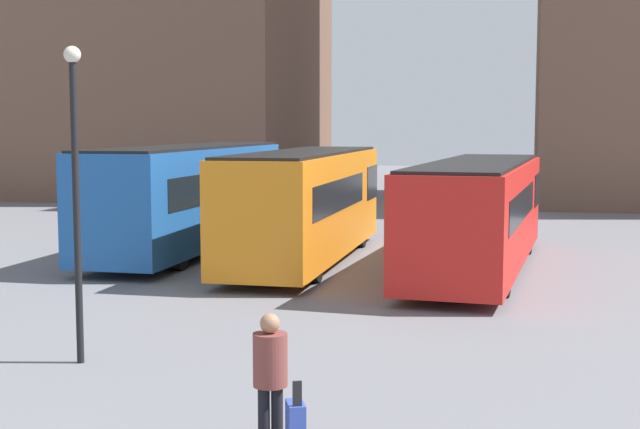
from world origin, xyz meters
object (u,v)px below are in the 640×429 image
(lamp_post_1, at_px, (76,177))
(bus_2, at_px, (478,211))
(bus_1, at_px, (306,202))
(traveler, at_px, (270,368))
(suitcase, at_px, (296,429))
(bus_0, at_px, (190,194))

(lamp_post_1, bearing_deg, bus_2, 61.77)
(bus_2, bearing_deg, bus_1, 88.59)
(bus_1, relative_size, lamp_post_1, 2.06)
(traveler, bearing_deg, lamp_post_1, 31.25)
(bus_1, distance_m, traveler, 15.14)
(traveler, relative_size, lamp_post_1, 0.32)
(suitcase, bearing_deg, traveler, 28.94)
(bus_1, bearing_deg, bus_2, -96.03)
(bus_2, distance_m, suitcase, 14.73)
(bus_0, relative_size, lamp_post_1, 2.21)
(bus_1, bearing_deg, lamp_post_1, 174.64)
(bus_2, bearing_deg, traveler, 177.01)
(bus_0, distance_m, bus_1, 4.29)
(bus_1, relative_size, traveler, 6.45)
(bus_2, relative_size, traveler, 7.05)
(bus_0, height_order, suitcase, bus_0)
(traveler, relative_size, suitcase, 1.71)
(bus_1, height_order, bus_2, bus_1)
(traveler, bearing_deg, suitcase, -151.06)
(bus_0, height_order, bus_1, bus_0)
(lamp_post_1, bearing_deg, suitcase, -36.01)
(bus_0, distance_m, bus_2, 9.26)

